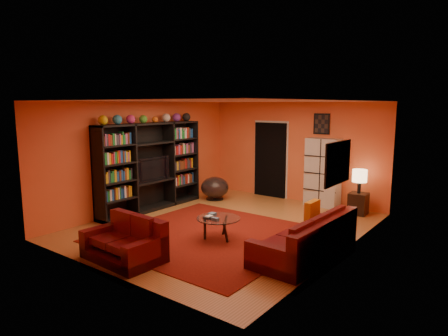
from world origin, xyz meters
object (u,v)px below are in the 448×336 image
Objects in this scene: loveseat at (127,242)px; coffee_table at (218,220)px; side_table at (358,204)px; table_lamp at (360,176)px; storage_cabinet at (323,173)px; sofa at (310,240)px; entertainment_unit at (151,167)px; bowl_chair at (215,188)px; tv at (150,169)px.

coffee_table is at bearing -17.50° from loveseat.
side_table is 0.65m from table_lamp.
side_table is (0.98, -0.20, -0.60)m from storage_cabinet.
sofa reaches higher than side_table.
entertainment_unit is 4.01× the size of bowl_chair.
entertainment_unit is at bearing -148.09° from side_table.
table_lamp reaches higher than coffee_table.
storage_cabinet is 1.17m from side_table.
entertainment_unit is at bearing 164.08° from coffee_table.
sofa is 1.33× the size of storage_cabinet.
loveseat is 5.45m from side_table.
storage_cabinet reaches higher than loveseat.
sofa and loveseat have the same top height.
table_lamp is (0.98, -0.20, 0.04)m from storage_cabinet.
table_lamp is at bearing -20.14° from loveseat.
storage_cabinet is (-1.23, 3.32, 0.57)m from sofa.
loveseat is (-2.37, -1.90, 0.00)m from sofa.
coffee_table is at bearing -170.43° from sofa.
sofa is at bearing -30.48° from bowl_chair.
loveseat is 2.50× the size of table_lamp.
loveseat is (1.99, -2.36, -0.72)m from tv.
tv is 1.99m from bowl_chair.
sofa is 4.10× the size of table_lamp.
sofa is 3.13m from side_table.
table_lamp is (4.12, 2.66, -0.11)m from tv.
loveseat reaches higher than side_table.
coffee_table is at bearing -50.31° from bowl_chair.
storage_cabinet is at bearing -47.63° from tv.
entertainment_unit reaches higher than table_lamp.
bowl_chair is (0.55, 1.78, -0.68)m from tv.
sofa is 1.64× the size of loveseat.
storage_cabinet is 2.85m from bowl_chair.
tv reaches higher than sofa.
coffee_table is (2.66, -0.76, -0.68)m from entertainment_unit.
side_table is (4.17, 2.60, -0.80)m from entertainment_unit.
tv is 3.17m from loveseat.
bowl_chair is at bearing 70.79° from entertainment_unit.
bowl_chair reaches higher than coffee_table.
storage_cabinet is at bearing 41.32° from entertainment_unit.
tv is 4.90m from table_lamp.
sofa is 3.04m from loveseat.
coffee_table is at bearing -114.26° from table_lamp.
coffee_table is at bearing -114.26° from side_table.
entertainment_unit is 6.00× the size of side_table.
entertainment_unit is 5.42× the size of table_lamp.
bowl_chair is at bearing 129.69° from coffee_table.
side_table is (3.57, 0.87, -0.07)m from bowl_chair.
entertainment_unit reaches higher than bowl_chair.
entertainment_unit is at bearing -148.09° from table_lamp.
coffee_table is at bearing -94.24° from storage_cabinet.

